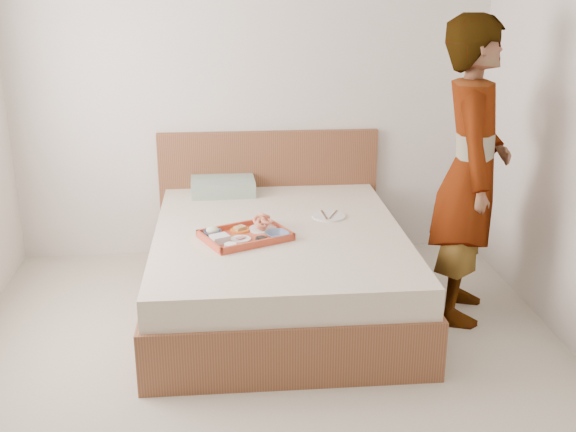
# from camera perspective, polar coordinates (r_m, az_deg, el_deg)

# --- Properties ---
(ground) EXTENTS (3.50, 4.00, 0.01)m
(ground) POSITION_cam_1_polar(r_m,az_deg,el_deg) (3.73, -1.47, -14.16)
(ground) COLOR beige
(ground) RESTS_ON ground
(wall_back) EXTENTS (3.50, 0.01, 2.60)m
(wall_back) POSITION_cam_1_polar(r_m,az_deg,el_deg) (5.17, -3.08, 10.77)
(wall_back) COLOR silver
(wall_back) RESTS_ON ground
(wall_front) EXTENTS (3.50, 0.01, 2.60)m
(wall_front) POSITION_cam_1_polar(r_m,az_deg,el_deg) (1.35, 3.86, -14.21)
(wall_front) COLOR silver
(wall_front) RESTS_ON ground
(bed) EXTENTS (1.65, 2.00, 0.53)m
(bed) POSITION_cam_1_polar(r_m,az_deg,el_deg) (4.49, -0.75, -4.25)
(bed) COLOR brown
(bed) RESTS_ON ground
(headboard) EXTENTS (1.65, 0.06, 0.95)m
(headboard) POSITION_cam_1_polar(r_m,az_deg,el_deg) (5.33, -1.58, 1.94)
(headboard) COLOR brown
(headboard) RESTS_ON ground
(pillow) EXTENTS (0.47, 0.33, 0.11)m
(pillow) POSITION_cam_1_polar(r_m,az_deg,el_deg) (5.12, -5.35, 2.43)
(pillow) COLOR #8FAF94
(pillow) RESTS_ON bed
(tray) EXTENTS (0.60, 0.53, 0.05)m
(tray) POSITION_cam_1_polar(r_m,az_deg,el_deg) (4.23, -3.51, -1.57)
(tray) COLOR #C43D28
(tray) RESTS_ON bed
(prawn_plate) EXTENTS (0.23, 0.23, 0.01)m
(prawn_plate) POSITION_cam_1_polar(r_m,az_deg,el_deg) (4.34, -2.08, -1.06)
(prawn_plate) COLOR white
(prawn_plate) RESTS_ON tray
(navy_bowl_big) EXTENTS (0.19, 0.19, 0.03)m
(navy_bowl_big) POSITION_cam_1_polar(r_m,az_deg,el_deg) (4.21, -0.91, -1.56)
(navy_bowl_big) COLOR navy
(navy_bowl_big) RESTS_ON tray
(sauce_dish) EXTENTS (0.10, 0.10, 0.03)m
(sauce_dish) POSITION_cam_1_polar(r_m,az_deg,el_deg) (4.14, -2.20, -1.97)
(sauce_dish) COLOR black
(sauce_dish) RESTS_ON tray
(meat_plate) EXTENTS (0.16, 0.16, 0.01)m
(meat_plate) POSITION_cam_1_polar(r_m,az_deg,el_deg) (4.18, -3.90, -1.90)
(meat_plate) COLOR white
(meat_plate) RESTS_ON tray
(bread_plate) EXTENTS (0.16, 0.16, 0.01)m
(bread_plate) POSITION_cam_1_polar(r_m,az_deg,el_deg) (4.34, -3.96, -1.13)
(bread_plate) COLOR orange
(bread_plate) RESTS_ON tray
(salad_bowl) EXTENTS (0.14, 0.14, 0.03)m
(salad_bowl) POSITION_cam_1_polar(r_m,az_deg,el_deg) (4.26, -6.20, -1.39)
(salad_bowl) COLOR navy
(salad_bowl) RESTS_ON tray
(plastic_tub) EXTENTS (0.13, 0.12, 0.05)m
(plastic_tub) POSITION_cam_1_polar(r_m,az_deg,el_deg) (4.15, -5.60, -1.87)
(plastic_tub) COLOR silver
(plastic_tub) RESTS_ON tray
(cheese_round) EXTENTS (0.10, 0.10, 0.03)m
(cheese_round) POSITION_cam_1_polar(r_m,az_deg,el_deg) (4.07, -4.73, -2.43)
(cheese_round) COLOR white
(cheese_round) RESTS_ON tray
(dinner_plate) EXTENTS (0.27, 0.27, 0.01)m
(dinner_plate) POSITION_cam_1_polar(r_m,az_deg,el_deg) (4.62, 3.35, -0.00)
(dinner_plate) COLOR white
(dinner_plate) RESTS_ON bed
(person) EXTENTS (0.63, 0.78, 1.85)m
(person) POSITION_cam_1_polar(r_m,az_deg,el_deg) (4.32, 14.75, 3.45)
(person) COLOR beige
(person) RESTS_ON ground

